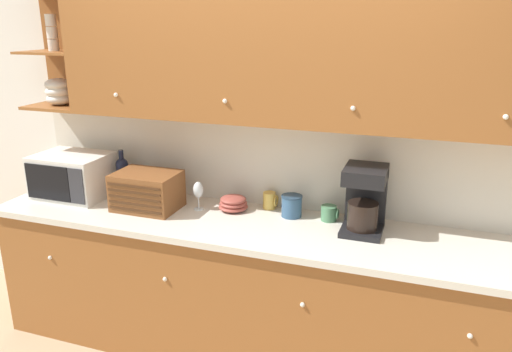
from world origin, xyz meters
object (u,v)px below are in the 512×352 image
object	(u,v)px
microwave	(73,176)
mug_blue_second	(329,213)
bread_box	(147,191)
wine_bottle	(123,175)
mug	(270,200)
storage_canister	(292,206)
wine_glass	(198,191)
coffee_maker	(365,198)
bowl_stack_on_counter	(233,203)

from	to	relation	value
microwave	mug_blue_second	size ratio (longest dim) A/B	4.54
microwave	bread_box	distance (m)	0.60
wine_bottle	microwave	bearing A→B (deg)	-157.33
bread_box	mug	distance (m)	0.79
storage_canister	mug_blue_second	bearing A→B (deg)	2.79
microwave	bread_box	xyz separation A→B (m)	(0.60, -0.04, -0.03)
microwave	bread_box	world-z (taller)	microwave
storage_canister	wine_bottle	bearing A→B (deg)	-179.61
wine_glass	mug	xyz separation A→B (m)	(0.42, 0.16, -0.07)
wine_glass	mug	size ratio (longest dim) A/B	1.69
mug	coffee_maker	bearing A→B (deg)	-13.52
mug	storage_canister	size ratio (longest dim) A/B	0.81
mug	storage_canister	world-z (taller)	storage_canister
mug_blue_second	coffee_maker	distance (m)	0.27
wine_glass	mug	distance (m)	0.46
microwave	mug_blue_second	bearing A→B (deg)	4.89
storage_canister	coffee_maker	distance (m)	0.47
storage_canister	coffee_maker	bearing A→B (deg)	-8.45
bread_box	coffee_maker	distance (m)	1.36
wine_glass	coffee_maker	bearing A→B (deg)	0.99
microwave	bread_box	size ratio (longest dim) A/B	1.21
microwave	bowl_stack_on_counter	world-z (taller)	microwave
bowl_stack_on_counter	mug	bearing A→B (deg)	25.53
bread_box	mug_blue_second	size ratio (longest dim) A/B	3.75
wine_glass	storage_canister	bearing A→B (deg)	8.06
microwave	wine_bottle	world-z (taller)	wine_bottle
bowl_stack_on_counter	mug_blue_second	size ratio (longest dim) A/B	1.76
wine_glass	bowl_stack_on_counter	world-z (taller)	wine_glass
microwave	storage_canister	distance (m)	1.51
bread_box	storage_canister	distance (m)	0.92
wine_bottle	wine_glass	size ratio (longest dim) A/B	1.75
wine_glass	mug_blue_second	size ratio (longest dim) A/B	1.73
bowl_stack_on_counter	wine_bottle	bearing A→B (deg)	179.15
wine_bottle	mug_blue_second	distance (m)	1.43
mug_blue_second	coffee_maker	size ratio (longest dim) A/B	0.28
mug	wine_bottle	bearing A→B (deg)	-175.06
microwave	coffee_maker	size ratio (longest dim) A/B	1.25
wine_bottle	bread_box	bearing A→B (deg)	-30.13
coffee_maker	mug_blue_second	bearing A→B (deg)	159.95
coffee_maker	mug	bearing A→B (deg)	166.48
microwave	wine_glass	world-z (taller)	microwave
mug	storage_canister	bearing A→B (deg)	-25.86
storage_canister	mug_blue_second	world-z (taller)	storage_canister
wine_glass	bread_box	bearing A→B (deg)	-163.59
storage_canister	mug_blue_second	distance (m)	0.23
wine_glass	bowl_stack_on_counter	distance (m)	0.24
microwave	bowl_stack_on_counter	distance (m)	1.14
bread_box	wine_glass	size ratio (longest dim) A/B	2.17
wine_bottle	coffee_maker	size ratio (longest dim) A/B	0.83
bowl_stack_on_counter	coffee_maker	bearing A→B (deg)	-3.17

